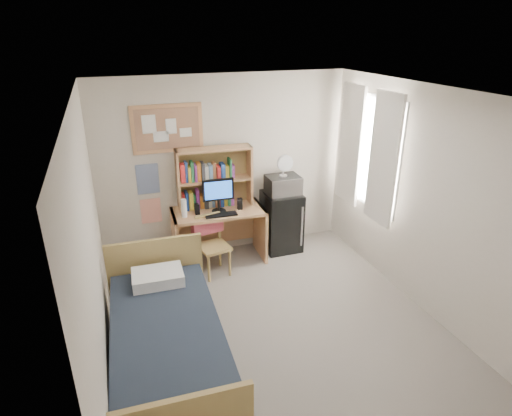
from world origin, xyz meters
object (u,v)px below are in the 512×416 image
object	(u,v)px
desk	(219,236)
speaker_left	(197,209)
bulletin_board	(167,128)
microwave	(283,185)
mini_fridge	(281,221)
bed	(168,348)
speaker_right	(240,204)
desk_fan	(283,166)
desk_chair	(214,246)
monitor	(218,196)

from	to	relation	value
desk	speaker_left	xyz separation A→B (m)	(-0.30, -0.05, 0.48)
bulletin_board	microwave	world-z (taller)	bulletin_board
mini_fridge	speaker_left	distance (m)	1.36
bed	speaker_right	bearing A→B (deg)	57.36
bulletin_board	desk_fan	xyz separation A→B (m)	(1.55, -0.29, -0.60)
desk_chair	mini_fridge	world-z (taller)	mini_fridge
bulletin_board	desk_chair	distance (m)	1.69
desk	speaker_right	world-z (taller)	speaker_right
mini_fridge	bulletin_board	bearing A→B (deg)	170.97
speaker_left	desk_fan	bearing A→B (deg)	6.21
monitor	microwave	world-z (taller)	monitor
bed	microwave	distance (m)	2.95
desk_chair	microwave	bearing A→B (deg)	7.31
mini_fridge	speaker_right	distance (m)	0.83
desk	speaker_right	distance (m)	0.57
bulletin_board	microwave	bearing A→B (deg)	-10.54
speaker_left	desk_chair	bearing A→B (deg)	-60.74
bed	speaker_left	distance (m)	2.14
monitor	mini_fridge	bearing A→B (deg)	9.21
bulletin_board	speaker_left	bearing A→B (deg)	-54.74
mini_fridge	microwave	world-z (taller)	microwave
desk_chair	desk_fan	size ratio (longest dim) A/B	2.88
desk_chair	monitor	distance (m)	0.69
desk	speaker_right	xyz separation A→B (m)	(0.30, -0.07, 0.48)
monitor	desk_fan	size ratio (longest dim) A/B	1.57
desk_chair	desk_fan	bearing A→B (deg)	7.31
monitor	microwave	xyz separation A→B (m)	(0.99, 0.09, 0.01)
microwave	desk_fan	xyz separation A→B (m)	(0.00, 0.00, 0.28)
mini_fridge	desk_fan	world-z (taller)	desk_fan
mini_fridge	monitor	distance (m)	1.15
desk_chair	desk	bearing A→B (deg)	54.17
speaker_right	microwave	xyz separation A→B (m)	(0.69, 0.11, 0.16)
bulletin_board	desk	size ratio (longest dim) A/B	0.74
mini_fridge	desk_fan	bearing A→B (deg)	-90.00
desk	microwave	size ratio (longest dim) A/B	2.71
bulletin_board	bed	size ratio (longest dim) A/B	0.45
monitor	desk	bearing A→B (deg)	90.00
bed	speaker_right	xyz separation A→B (m)	(1.34, 1.90, 0.59)
bed	microwave	xyz separation A→B (m)	(2.03, 2.01, 0.75)
monitor	speaker_left	distance (m)	0.34
monitor	speaker_right	distance (m)	0.33
desk	microwave	bearing A→B (deg)	4.64
speaker_right	microwave	bearing A→B (deg)	11.51
mini_fridge	speaker_right	bearing A→B (deg)	-168.75
speaker_left	speaker_right	bearing A→B (deg)	0.00
bulletin_board	monitor	world-z (taller)	bulletin_board
desk_chair	mini_fridge	size ratio (longest dim) A/B	0.93
bulletin_board	speaker_right	distance (m)	1.41
bed	speaker_left	bearing A→B (deg)	71.56
mini_fridge	speaker_left	world-z (taller)	speaker_left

